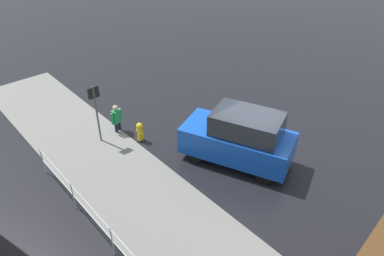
{
  "coord_description": "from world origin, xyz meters",
  "views": [
    {
      "loc": [
        -6.78,
        8.77,
        8.6
      ],
      "look_at": [
        1.92,
        1.16,
        0.9
      ],
      "focal_mm": 35.0,
      "sensor_mm": 36.0,
      "label": 1
    }
  ],
  "objects_px": {
    "pedestrian": "(117,117)",
    "sign_post": "(96,106)",
    "fire_hydrant": "(140,132)",
    "moving_hatchback": "(240,138)"
  },
  "relations": [
    {
      "from": "moving_hatchback",
      "to": "fire_hydrant",
      "type": "height_order",
      "value": "moving_hatchback"
    },
    {
      "from": "moving_hatchback",
      "to": "sign_post",
      "type": "height_order",
      "value": "sign_post"
    },
    {
      "from": "moving_hatchback",
      "to": "sign_post",
      "type": "bearing_deg",
      "value": 35.44
    },
    {
      "from": "pedestrian",
      "to": "sign_post",
      "type": "height_order",
      "value": "sign_post"
    },
    {
      "from": "pedestrian",
      "to": "sign_post",
      "type": "bearing_deg",
      "value": 99.14
    },
    {
      "from": "moving_hatchback",
      "to": "pedestrian",
      "type": "distance_m",
      "value": 5.08
    },
    {
      "from": "fire_hydrant",
      "to": "sign_post",
      "type": "xyz_separation_m",
      "value": [
        0.99,
        1.19,
        1.18
      ]
    },
    {
      "from": "fire_hydrant",
      "to": "sign_post",
      "type": "height_order",
      "value": "sign_post"
    },
    {
      "from": "moving_hatchback",
      "to": "pedestrian",
      "type": "xyz_separation_m",
      "value": [
        4.54,
        2.26,
        -0.34
      ]
    },
    {
      "from": "fire_hydrant",
      "to": "pedestrian",
      "type": "bearing_deg",
      "value": 16.22
    }
  ]
}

